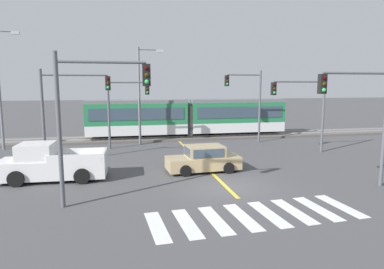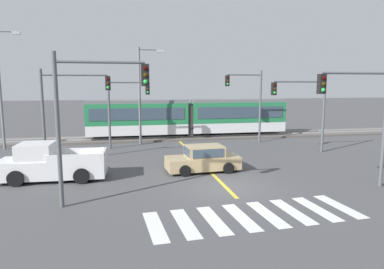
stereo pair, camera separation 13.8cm
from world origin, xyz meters
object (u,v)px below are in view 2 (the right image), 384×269
Objects in this scene: traffic_light_near_right at (363,107)px; traffic_light_far_right at (249,95)px; street_lamp_west at (2,83)px; sedan_crossing at (203,159)px; traffic_light_far_left at (123,102)px; traffic_light_near_left at (89,106)px; light_rail_tram at (188,116)px; pickup_truck at (51,164)px; traffic_light_mid_left at (67,101)px; traffic_light_mid_right at (306,102)px; street_lamp_centre at (142,90)px.

traffic_light_far_right is at bearing 92.41° from traffic_light_near_right.
traffic_light_far_right is 19.61m from street_lamp_west.
traffic_light_far_left is (-4.41, 8.41, 2.98)m from sedan_crossing.
street_lamp_west is (-7.65, 14.27, 0.94)m from traffic_light_near_left.
light_rail_tram is 3.38× the size of pickup_truck.
traffic_light_far_left is 0.61× the size of street_lamp_west.
traffic_light_far_left is at bearing 52.89° from traffic_light_mid_left.
traffic_light_far_right is (4.57, -3.68, 2.02)m from light_rail_tram.
traffic_light_near_left is at bearing -149.58° from traffic_light_mid_right.
light_rail_tram is 2.31× the size of street_lamp_centre.
traffic_light_far_left is at bearing -177.15° from traffic_light_far_right.
traffic_light_near_left is (-14.34, -8.42, 0.39)m from traffic_light_mid_right.
traffic_light_near_right is at bearing -73.38° from light_rail_tram.
traffic_light_mid_right is (16.81, 4.02, 2.93)m from pickup_truck.
pickup_truck is (-8.28, -0.16, 0.14)m from sedan_crossing.
light_rail_tram is 6.20m from traffic_light_far_right.
pickup_truck is 6.04m from traffic_light_near_left.
pickup_truck is at bearing 119.37° from traffic_light_near_left.
light_rail_tram is 13.06m from traffic_light_mid_left.
street_lamp_centre reaches higher than traffic_light_mid_right.
light_rail_tram is 3.11× the size of traffic_light_mid_left.
traffic_light_near_right is (11.10, -13.02, 0.26)m from traffic_light_far_left.
traffic_light_mid_right is (6.99, -8.75, 1.73)m from light_rail_tram.
traffic_light_near_right is at bearing -87.59° from traffic_light_far_right.
traffic_light_near_right reaches higher than traffic_light_far_left.
light_rail_tram is at bearing 83.01° from sedan_crossing.
pickup_truck is 0.68× the size of street_lamp_centre.
traffic_light_near_right is 0.95× the size of traffic_light_near_left.
traffic_light_mid_right is at bearing 30.42° from traffic_light_near_left.
street_lamp_centre is at bearing 123.40° from traffic_light_near_right.
sedan_crossing is at bearing -96.99° from light_rail_tram.
street_lamp_west reaches higher than light_rail_tram.
traffic_light_mid_left is (0.38, 3.96, 3.16)m from pickup_truck.
street_lamp_west is at bearing 118.19° from traffic_light_near_left.
street_lamp_centre reaches higher than pickup_truck.
light_rail_tram is 7.47m from traffic_light_far_left.
pickup_truck is 9.82m from traffic_light_far_left.
traffic_light_far_right is at bearing -2.28° from street_lamp_west.
traffic_light_near_right reaches higher than pickup_truck.
sedan_crossing is 17.17m from street_lamp_west.
sedan_crossing is 0.72× the size of traffic_light_near_right.
traffic_light_near_right is at bearing -16.57° from pickup_truck.
traffic_light_near_left reaches higher than sedan_crossing.
light_rail_tram is 3.27× the size of traffic_light_mid_right.
traffic_light_far_left is 0.94× the size of traffic_light_near_right.
traffic_light_near_left is (2.10, -8.36, 0.16)m from traffic_light_mid_left.
traffic_light_near_left is at bearing -141.89° from sedan_crossing.
traffic_light_far_right is 18.00m from traffic_light_near_left.
traffic_light_far_left is (3.49, 4.61, -0.32)m from traffic_light_mid_left.
light_rail_tram reaches higher than sedan_crossing.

